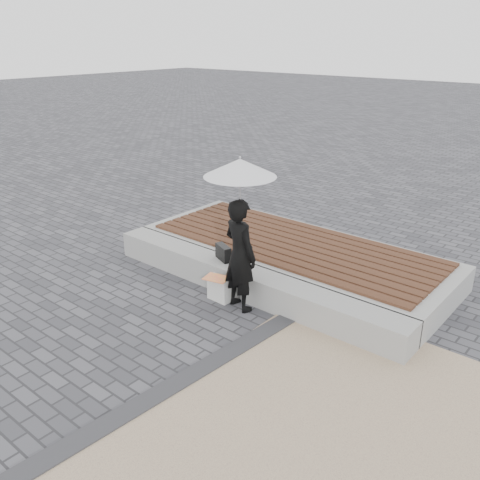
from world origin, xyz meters
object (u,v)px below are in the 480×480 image
at_px(seating_ledge, 246,282).
at_px(handbag, 223,253).
at_px(canvas_tote, 219,289).
at_px(woman, 240,255).
at_px(parasol, 240,168).

distance_m(seating_ledge, handbag, 0.57).
bearing_deg(canvas_tote, handbag, 126.28).
xyz_separation_m(woman, handbag, (-0.65, 0.39, -0.27)).
bearing_deg(handbag, woman, -8.20).
bearing_deg(woman, seating_ledge, -50.65).
xyz_separation_m(seating_ledge, handbag, (-0.48, 0.04, 0.31)).
distance_m(seating_ledge, canvas_tote, 0.43).
bearing_deg(parasol, seating_ledge, 115.99).
bearing_deg(seating_ledge, handbag, 174.89).
relative_size(seating_ledge, canvas_tote, 13.89).
bearing_deg(parasol, handbag, 149.00).
bearing_deg(woman, parasol, 13.36).
bearing_deg(seating_ledge, woman, -64.01).
relative_size(seating_ledge, handbag, 15.54).
distance_m(handbag, canvas_tote, 0.61).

